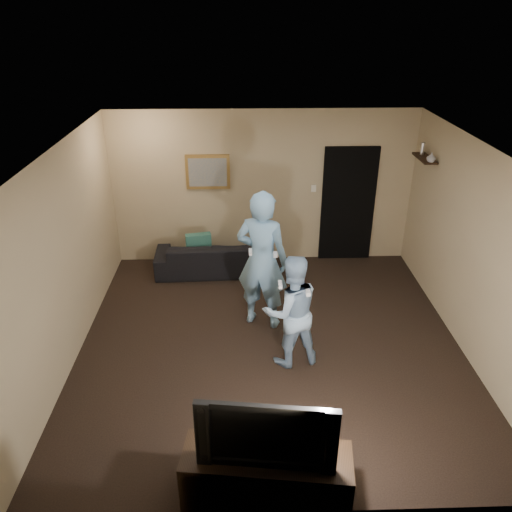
{
  "coord_description": "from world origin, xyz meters",
  "views": [
    {
      "loc": [
        -0.36,
        -5.42,
        4.05
      ],
      "look_at": [
        -0.18,
        0.3,
        1.15
      ],
      "focal_mm": 35.0,
      "sensor_mm": 36.0,
      "label": 1
    }
  ],
  "objects_px": {
    "tv_console": "(266,476)",
    "sofa": "(212,257)",
    "wii_player_left": "(262,260)",
    "wii_player_right": "(291,311)",
    "television": "(267,427)"
  },
  "relations": [
    {
      "from": "tv_console",
      "to": "wii_player_right",
      "type": "height_order",
      "value": "wii_player_right"
    },
    {
      "from": "sofa",
      "to": "wii_player_left",
      "type": "height_order",
      "value": "wii_player_left"
    },
    {
      "from": "sofa",
      "to": "television",
      "type": "relative_size",
      "value": 1.58
    },
    {
      "from": "tv_console",
      "to": "wii_player_right",
      "type": "bearing_deg",
      "value": 85.91
    },
    {
      "from": "sofa",
      "to": "television",
      "type": "height_order",
      "value": "television"
    },
    {
      "from": "tv_console",
      "to": "sofa",
      "type": "bearing_deg",
      "value": 106.26
    },
    {
      "from": "television",
      "to": "wii_player_left",
      "type": "bearing_deg",
      "value": 95.73
    },
    {
      "from": "sofa",
      "to": "wii_player_left",
      "type": "bearing_deg",
      "value": 114.68
    },
    {
      "from": "sofa",
      "to": "wii_player_right",
      "type": "height_order",
      "value": "wii_player_right"
    },
    {
      "from": "television",
      "to": "wii_player_left",
      "type": "relative_size",
      "value": 0.6
    },
    {
      "from": "wii_player_right",
      "to": "sofa",
      "type": "bearing_deg",
      "value": 114.2
    },
    {
      "from": "wii_player_left",
      "to": "wii_player_right",
      "type": "bearing_deg",
      "value": -70.01
    },
    {
      "from": "tv_console",
      "to": "wii_player_right",
      "type": "distance_m",
      "value": 2.05
    },
    {
      "from": "sofa",
      "to": "television",
      "type": "distance_m",
      "value": 4.45
    },
    {
      "from": "sofa",
      "to": "television",
      "type": "bearing_deg",
      "value": 97.22
    }
  ]
}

